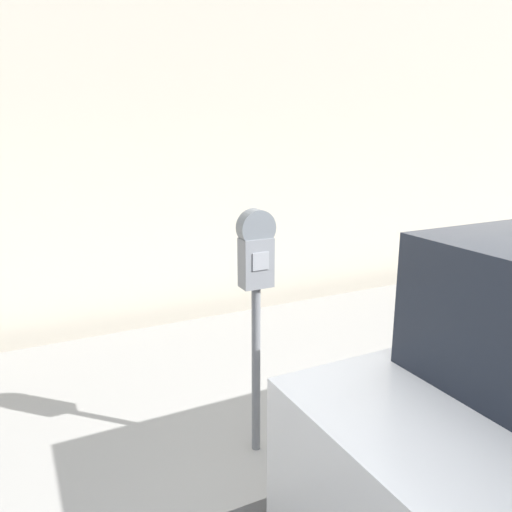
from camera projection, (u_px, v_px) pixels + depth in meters
sidewalk at (259, 378)px, 4.37m from camera, size 24.00×2.80×0.14m
building_facade at (183, 109)px, 5.40m from camera, size 24.00×0.30×4.79m
parking_meter at (256, 279)px, 3.01m from camera, size 0.22×0.13×1.59m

